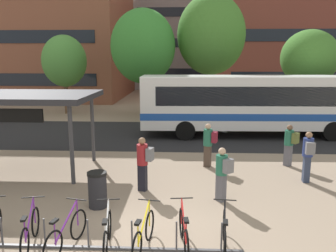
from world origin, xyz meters
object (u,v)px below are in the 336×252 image
object	(u,v)px
commuter_grey_pack_4	(308,153)
parked_bicycle_black_8	(224,235)
trash_bin	(97,189)
city_bus	(256,103)
parked_bicycle_yellow_6	(144,235)
commuter_olive_pack_0	(290,142)
parked_bicycle_purple_3	(30,231)
transit_shelter	(19,99)
street_tree_2	(64,61)
commuter_grey_pack_3	(143,160)
parked_bicycle_purple_4	(66,234)
street_tree_0	(310,58)
parked_bicycle_red_7	(184,233)
commuter_maroon_pack_5	(209,142)
street_tree_1	(211,35)
commuter_grey_pack_6	(222,171)
street_tree_3	(143,46)
parked_bicycle_white_5	(107,234)

from	to	relation	value
commuter_grey_pack_4	parked_bicycle_black_8	bearing A→B (deg)	147.82
parked_bicycle_black_8	trash_bin	world-z (taller)	trash_bin
commuter_grey_pack_4	trash_bin	distance (m)	6.96
city_bus	parked_bicycle_yellow_6	distance (m)	12.60
commuter_olive_pack_0	parked_bicycle_purple_3	bearing A→B (deg)	85.76
city_bus	parked_bicycle_purple_3	size ratio (longest dim) A/B	7.12
parked_bicycle_purple_3	commuter_olive_pack_0	distance (m)	9.73
transit_shelter	street_tree_2	xyz separation A→B (m)	(-2.88, 13.23, 1.19)
parked_bicycle_purple_3	trash_bin	size ratio (longest dim) A/B	1.65
city_bus	commuter_grey_pack_3	size ratio (longest dim) A/B	6.98
parked_bicycle_purple_4	trash_bin	xyz separation A→B (m)	(0.13, 2.24, 0.13)
city_bus	street_tree_0	size ratio (longest dim) A/B	2.05
commuter_olive_pack_0	trash_bin	distance (m)	7.67
parked_bicycle_red_7	parked_bicycle_black_8	bearing A→B (deg)	-99.59
trash_bin	parked_bicycle_yellow_6	bearing A→B (deg)	-54.65
commuter_grey_pack_4	commuter_maroon_pack_5	world-z (taller)	commuter_grey_pack_4
street_tree_1	parked_bicycle_black_8	bearing A→B (deg)	-92.92
parked_bicycle_black_8	commuter_grey_pack_4	xyz separation A→B (m)	(3.24, 4.39, 0.63)
commuter_olive_pack_0	commuter_grey_pack_3	size ratio (longest dim) A/B	0.94
trash_bin	street_tree_0	size ratio (longest dim) A/B	0.17
parked_bicycle_yellow_6	commuter_olive_pack_0	bearing A→B (deg)	-29.13
city_bus	commuter_grey_pack_4	world-z (taller)	city_bus
parked_bicycle_yellow_6	commuter_grey_pack_4	distance (m)	6.74
transit_shelter	street_tree_2	size ratio (longest dim) A/B	0.93
parked_bicycle_purple_3	commuter_maroon_pack_5	bearing A→B (deg)	-47.45
commuter_grey_pack_6	parked_bicycle_purple_4	bearing A→B (deg)	87.95
trash_bin	commuter_maroon_pack_5	bearing A→B (deg)	48.69
commuter_grey_pack_3	commuter_grey_pack_4	world-z (taller)	commuter_grey_pack_4
commuter_olive_pack_0	parked_bicycle_black_8	bearing A→B (deg)	108.70
commuter_grey_pack_4	parked_bicycle_purple_3	bearing A→B (deg)	124.82
parked_bicycle_purple_4	commuter_grey_pack_3	distance (m)	3.79
parked_bicycle_purple_3	commuter_grey_pack_6	xyz separation A→B (m)	(4.51, 2.73, 0.55)
parked_bicycle_black_8	commuter_olive_pack_0	size ratio (longest dim) A/B	1.05
commuter_grey_pack_3	street_tree_0	size ratio (longest dim) A/B	0.29
commuter_maroon_pack_5	commuter_grey_pack_3	bearing A→B (deg)	68.37
parked_bicycle_purple_3	street_tree_1	size ratio (longest dim) A/B	0.20
street_tree_3	parked_bicycle_red_7	bearing A→B (deg)	-80.43
commuter_olive_pack_0	commuter_grey_pack_3	distance (m)	6.03
commuter_grey_pack_3	street_tree_1	xyz separation A→B (m)	(3.10, 15.00, 4.72)
parked_bicycle_yellow_6	parked_bicycle_black_8	bearing A→B (deg)	-77.85
transit_shelter	trash_bin	size ratio (longest dim) A/B	5.19
commuter_maroon_pack_5	street_tree_1	size ratio (longest dim) A/B	0.20
parked_bicycle_red_7	street_tree_0	size ratio (longest dim) A/B	0.29
transit_shelter	commuter_grey_pack_6	bearing A→B (deg)	-19.32
parked_bicycle_purple_3	parked_bicycle_black_8	distance (m)	4.28
street_tree_0	street_tree_1	size ratio (longest dim) A/B	0.69
parked_bicycle_yellow_6	parked_bicycle_red_7	xyz separation A→B (m)	(0.87, 0.14, 0.00)
street_tree_0	street_tree_3	world-z (taller)	street_tree_3
transit_shelter	commuter_grey_pack_4	world-z (taller)	transit_shelter
parked_bicycle_white_5	parked_bicycle_black_8	world-z (taller)	same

